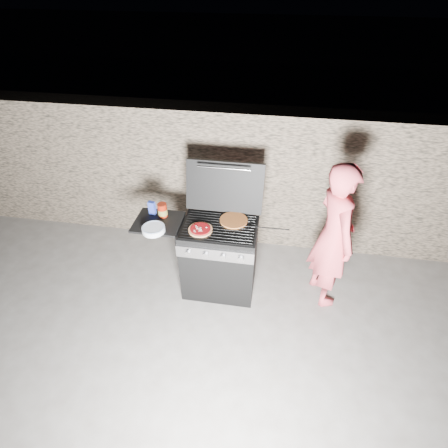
# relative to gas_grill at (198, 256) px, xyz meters

# --- Properties ---
(ground) EXTENTS (50.00, 50.00, 0.00)m
(ground) POSITION_rel_gas_grill_xyz_m (0.25, 0.00, -0.46)
(ground) COLOR #59534E
(stone_wall) EXTENTS (8.00, 0.35, 1.80)m
(stone_wall) POSITION_rel_gas_grill_xyz_m (0.25, 1.05, 0.44)
(stone_wall) COLOR #846F59
(stone_wall) RESTS_ON ground
(gas_grill) EXTENTS (1.34, 0.79, 0.91)m
(gas_grill) POSITION_rel_gas_grill_xyz_m (0.00, 0.00, 0.00)
(gas_grill) COLOR black
(gas_grill) RESTS_ON ground
(pizza_topped) EXTENTS (0.32, 0.32, 0.03)m
(pizza_topped) POSITION_rel_gas_grill_xyz_m (0.07, -0.09, 0.47)
(pizza_topped) COLOR #AA8B33
(pizza_topped) RESTS_ON gas_grill
(pizza_plain) EXTENTS (0.35, 0.35, 0.02)m
(pizza_plain) POSITION_rel_gas_grill_xyz_m (0.39, 0.12, 0.46)
(pizza_plain) COLOR orange
(pizza_plain) RESTS_ON gas_grill
(sauce_jar) EXTENTS (0.12, 0.12, 0.16)m
(sauce_jar) POSITION_rel_gas_grill_xyz_m (-0.39, 0.10, 0.52)
(sauce_jar) COLOR maroon
(sauce_jar) RESTS_ON gas_grill
(blue_carton) EXTENTS (0.08, 0.06, 0.16)m
(blue_carton) POSITION_rel_gas_grill_xyz_m (-0.51, 0.12, 0.53)
(blue_carton) COLOR navy
(blue_carton) RESTS_ON gas_grill
(plate_stack) EXTENTS (0.31, 0.31, 0.05)m
(plate_stack) POSITION_rel_gas_grill_xyz_m (-0.41, -0.18, 0.47)
(plate_stack) COLOR white
(plate_stack) RESTS_ON gas_grill
(person) EXTENTS (0.59, 0.72, 1.71)m
(person) POSITION_rel_gas_grill_xyz_m (1.43, 0.09, 0.40)
(person) COLOR #DD4C57
(person) RESTS_ON ground
(tongs) EXTENTS (0.44, 0.11, 0.09)m
(tongs) POSITION_rel_gas_grill_xyz_m (0.75, 0.00, 0.50)
(tongs) COLOR black
(tongs) RESTS_ON gas_grill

